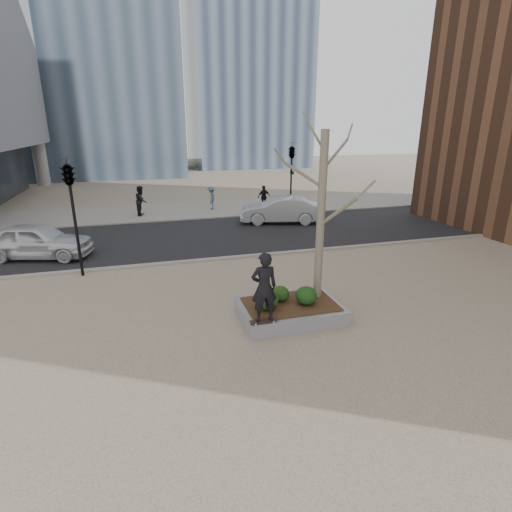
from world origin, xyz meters
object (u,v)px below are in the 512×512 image
object	(u,v)px
planter	(290,311)
skateboard	(264,321)
skateboarder	(264,287)
police_car	(37,241)

from	to	relation	value
planter	skateboard	world-z (taller)	skateboard
skateboarder	police_car	world-z (taller)	skateboarder
planter	skateboarder	world-z (taller)	skateboarder
planter	police_car	distance (m)	12.03
skateboard	police_car	world-z (taller)	police_car
planter	skateboard	xyz separation A→B (m)	(-1.10, -0.88, 0.26)
skateboard	skateboarder	distance (m)	1.01
skateboard	skateboarder	world-z (taller)	skateboarder
planter	skateboarder	distance (m)	1.90
skateboarder	police_car	bearing A→B (deg)	-49.38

